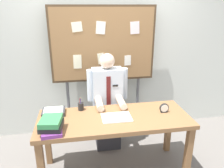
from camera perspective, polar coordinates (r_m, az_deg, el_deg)
The scene contains 9 objects.
back_wall at distance 3.41m, azimuth -2.69°, elevation 9.25°, with size 6.40×0.08×2.70m, color silver.
desk at distance 2.61m, azimuth 0.61°, elevation -10.47°, with size 1.76×0.68×0.75m.
person at distance 3.08m, azimuth -1.16°, elevation -5.72°, with size 0.55×0.56×1.39m.
bulletin_board at distance 3.19m, azimuth -2.25°, elevation 9.84°, with size 1.51×0.09×1.98m.
book_stack at distance 2.34m, azimuth -15.48°, elevation -10.29°, with size 0.25×0.30×0.15m.
open_notebook at distance 2.54m, azimuth 1.17°, elevation -8.68°, with size 0.34×0.24×0.01m, color white.
desk_clock at distance 2.72m, azimuth 13.42°, elevation -6.18°, with size 0.11×0.04×0.11m.
pen_holder at distance 2.73m, azimuth -8.12°, elevation -5.77°, with size 0.07×0.07×0.16m.
paper_tray at distance 2.71m, azimuth -14.95°, elevation -6.99°, with size 0.26×0.20×0.06m.
Camera 1 is at (-0.40, -2.22, 1.97)m, focal length 35.15 mm.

